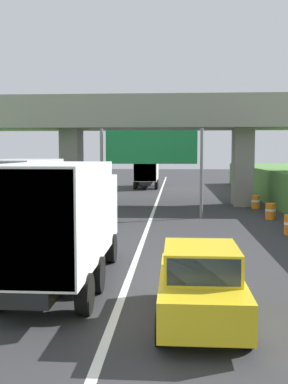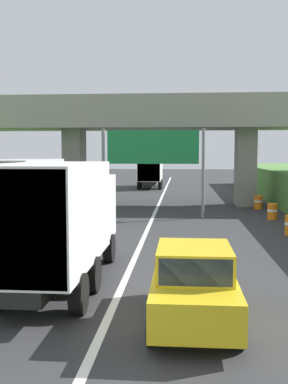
# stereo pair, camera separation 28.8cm
# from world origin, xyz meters

# --- Properties ---
(lane_centre_stripe) EXTENTS (0.20, 85.35, 0.01)m
(lane_centre_stripe) POSITION_xyz_m (0.00, 22.68, 0.00)
(lane_centre_stripe) COLOR white
(lane_centre_stripe) RESTS_ON ground
(overpass_bridge) EXTENTS (40.00, 4.80, 7.58)m
(overpass_bridge) POSITION_xyz_m (0.00, 28.35, 5.70)
(overpass_bridge) COLOR gray
(overpass_bridge) RESTS_ON ground
(overhead_highway_sign) EXTENTS (5.88, 0.18, 5.08)m
(overhead_highway_sign) POSITION_xyz_m (0.00, 21.75, 3.73)
(overhead_highway_sign) COLOR slate
(overhead_highway_sign) RESTS_ON ground
(truck_white) EXTENTS (2.44, 7.30, 3.44)m
(truck_white) POSITION_xyz_m (-1.77, 8.11, 1.93)
(truck_white) COLOR black
(truck_white) RESTS_ON ground
(truck_black) EXTENTS (2.44, 7.30, 3.44)m
(truck_black) POSITION_xyz_m (-1.61, 44.15, 1.93)
(truck_black) COLOR black
(truck_black) RESTS_ON ground
(truck_silver) EXTENTS (2.44, 7.30, 3.44)m
(truck_silver) POSITION_xyz_m (-4.88, 14.58, 1.93)
(truck_silver) COLOR black
(truck_silver) RESTS_ON ground
(car_yellow) EXTENTS (1.86, 4.10, 1.72)m
(car_yellow) POSITION_xyz_m (1.91, 5.50, 0.86)
(car_yellow) COLOR gold
(car_yellow) RESTS_ON ground
(construction_barrel_3) EXTENTS (0.57, 0.57, 0.90)m
(construction_barrel_3) POSITION_xyz_m (6.69, 21.50, 0.46)
(construction_barrel_3) COLOR orange
(construction_barrel_3) RESTS_ON ground
(construction_barrel_4) EXTENTS (0.57, 0.57, 0.90)m
(construction_barrel_4) POSITION_xyz_m (6.71, 26.35, 0.46)
(construction_barrel_4) COLOR orange
(construction_barrel_4) RESTS_ON ground
(construction_barrel_5) EXTENTS (0.57, 0.57, 0.90)m
(construction_barrel_5) POSITION_xyz_m (6.52, 31.19, 0.46)
(construction_barrel_5) COLOR orange
(construction_barrel_5) RESTS_ON ground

